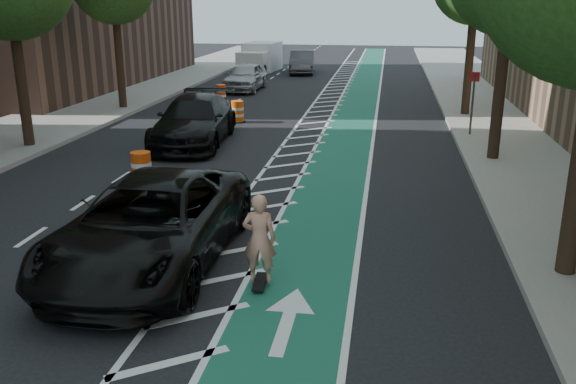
% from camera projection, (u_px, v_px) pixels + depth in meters
% --- Properties ---
extents(ground, '(120.00, 120.00, 0.00)m').
position_uv_depth(ground, '(169.00, 246.00, 13.00)').
color(ground, black).
rests_on(ground, ground).
extents(bike_lane, '(2.00, 90.00, 0.01)m').
position_uv_depth(bike_lane, '(344.00, 145.00, 21.94)').
color(bike_lane, '#1B604A').
rests_on(bike_lane, ground).
extents(buffer_strip, '(1.40, 90.00, 0.01)m').
position_uv_depth(buffer_strip, '(303.00, 144.00, 22.17)').
color(buffer_strip, silver).
rests_on(buffer_strip, ground).
extents(sidewalk_right, '(5.00, 90.00, 0.15)m').
position_uv_depth(sidewalk_right, '(533.00, 150.00, 20.93)').
color(sidewalk_right, gray).
rests_on(sidewalk_right, ground).
extents(sidewalk_left, '(5.00, 90.00, 0.15)m').
position_uv_depth(sidewalk_left, '(25.00, 132.00, 23.83)').
color(sidewalk_left, gray).
rests_on(sidewalk_left, ground).
extents(curb_right, '(0.12, 90.00, 0.16)m').
position_uv_depth(curb_right, '(460.00, 147.00, 21.30)').
color(curb_right, gray).
rests_on(curb_right, ground).
extents(curb_left, '(0.12, 90.00, 0.16)m').
position_uv_depth(curb_left, '(84.00, 134.00, 23.46)').
color(curb_left, gray).
rests_on(curb_left, ground).
extents(sign_post, '(0.35, 0.08, 2.47)m').
position_uv_depth(sign_post, '(472.00, 102.00, 22.71)').
color(sign_post, '#4C4C4C').
rests_on(sign_post, ground).
extents(skateboard, '(0.27, 0.78, 0.10)m').
position_uv_depth(skateboard, '(260.00, 282.00, 11.17)').
color(skateboard, black).
rests_on(skateboard, ground).
extents(skateboarder, '(0.64, 0.45, 1.67)m').
position_uv_depth(skateboarder, '(259.00, 239.00, 10.91)').
color(skateboarder, tan).
rests_on(skateboarder, skateboard).
extents(suv_near, '(2.86, 6.15, 1.71)m').
position_uv_depth(suv_near, '(151.00, 223.00, 11.89)').
color(suv_near, black).
rests_on(suv_near, ground).
extents(suv_far, '(2.80, 5.97, 1.68)m').
position_uv_depth(suv_far, '(194.00, 121.00, 22.00)').
color(suv_far, black).
rests_on(suv_far, ground).
extents(car_silver, '(1.94, 4.64, 1.57)m').
position_uv_depth(car_silver, '(245.00, 77.00, 34.87)').
color(car_silver, '#AAA9AF').
rests_on(car_silver, ground).
extents(car_grey, '(2.14, 4.89, 1.56)m').
position_uv_depth(car_grey, '(302.00, 62.00, 43.08)').
color(car_grey, '#4F4F54').
rests_on(car_grey, ground).
extents(box_truck, '(2.55, 4.99, 2.01)m').
position_uv_depth(box_truck, '(260.00, 58.00, 44.17)').
color(box_truck, white).
rests_on(box_truck, ground).
extents(barrel_a, '(0.71, 0.71, 0.97)m').
position_uv_depth(barrel_a, '(142.00, 170.00, 17.10)').
color(barrel_a, '#DC460B').
rests_on(barrel_a, ground).
extents(barrel_b, '(0.67, 0.67, 0.91)m').
position_uv_depth(barrel_b, '(237.00, 112.00, 25.95)').
color(barrel_b, '#FF5B0D').
rests_on(barrel_b, ground).
extents(barrel_c, '(0.62, 0.62, 0.84)m').
position_uv_depth(barrel_c, '(221.00, 93.00, 31.30)').
color(barrel_c, '#DB400B').
rests_on(barrel_c, ground).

